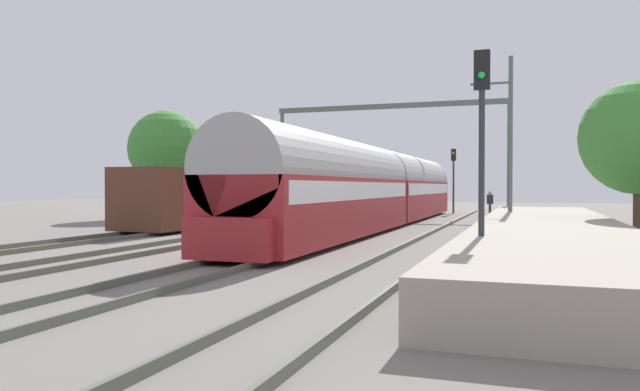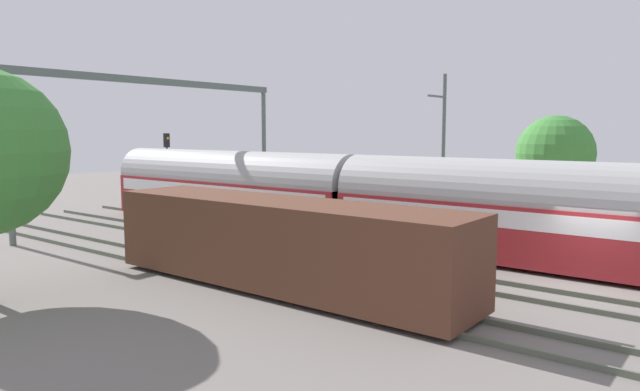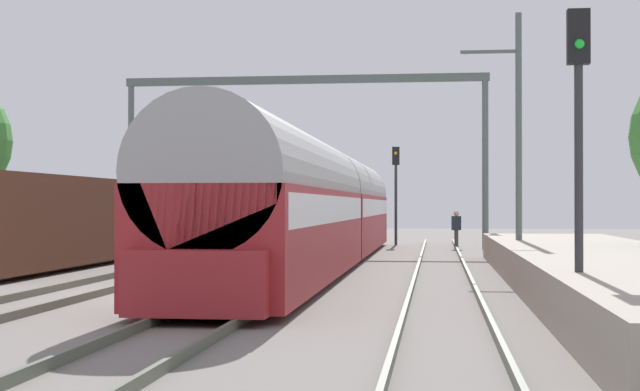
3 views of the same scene
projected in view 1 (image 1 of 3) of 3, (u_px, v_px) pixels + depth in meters
The scene contains 15 objects.
ground at pixel (254, 243), 21.43m from camera, with size 120.00×120.00×0.00m, color slate.
track_far_west at pixel (113, 236), 23.44m from camera, with size 1.52×60.00×0.16m.
track_west at pixel (205, 239), 22.10m from camera, with size 1.52×60.00×0.16m.
track_east at pixel (308, 243), 20.76m from camera, with size 1.52×60.00×0.16m.
track_far_east at pixel (425, 247), 19.42m from camera, with size 1.52×60.00×0.16m.
platform at pixel (548, 234), 20.05m from camera, with size 4.40×28.00×0.90m.
passenger_train at pixel (379, 188), 30.67m from camera, with size 2.93×32.85×3.82m.
freight_car at pixel (212, 198), 30.72m from camera, with size 2.80×13.00×2.70m.
person_crossing at pixel (490, 201), 40.55m from camera, with size 0.44×0.31×1.73m.
railway_signal_near at pixel (482, 132), 13.77m from camera, with size 0.36×0.30×5.18m.
railway_signal_far at pixel (453, 172), 45.16m from camera, with size 0.36×0.30×4.88m.
catenary_gantry at pixel (389, 131), 41.97m from camera, with size 16.62×0.28×7.86m.
catenary_pole_east_mid at pixel (509, 140), 27.31m from camera, with size 1.90×0.20×8.00m.
tree_west_background at pixel (166, 149), 38.20m from camera, with size 4.84×4.84×6.88m.
tree_east_background at pixel (639, 138), 21.61m from camera, with size 4.14×4.14×5.89m.
Camera 1 is at (9.27, -19.44, 2.05)m, focal length 33.53 mm.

